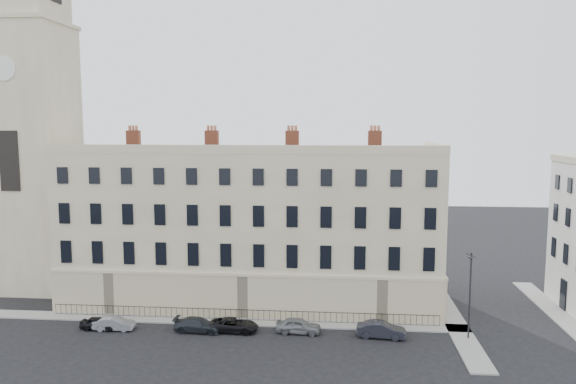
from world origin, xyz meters
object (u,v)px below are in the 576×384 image
object	(u,v)px
car_a	(99,323)
streetlamp	(470,292)
car_b	(114,323)
car_d	(234,325)
car_c	(198,325)
car_f	(381,330)
car_e	(298,326)

from	to	relation	value
car_a	streetlamp	distance (m)	31.43
car_b	car_d	bearing A→B (deg)	-90.24
car_c	car_d	world-z (taller)	car_c
car_b	car_d	xyz separation A→B (m)	(10.32, 0.55, 0.00)
car_a	car_b	bearing A→B (deg)	-88.72
car_a	car_f	world-z (taller)	car_f
car_a	car_d	bearing A→B (deg)	-86.24
car_c	car_f	size ratio (longest dim) A/B	1.02
car_c	car_e	bearing A→B (deg)	-83.96
car_b	car_d	distance (m)	10.34
car_b	car_d	world-z (taller)	car_d
car_a	car_d	xyz separation A→B (m)	(11.67, 0.55, 0.03)
car_e	car_c	bearing A→B (deg)	96.69
car_a	car_f	size ratio (longest dim) A/B	0.79
car_b	streetlamp	size ratio (longest dim) A/B	0.48
car_a	car_f	distance (m)	24.14
car_e	car_f	xyz separation A→B (m)	(6.93, -0.42, 0.02)
car_a	car_e	size ratio (longest dim) A/B	0.84
car_b	streetlamp	world-z (taller)	streetlamp
streetlamp	car_a	bearing A→B (deg)	163.58
car_b	streetlamp	distance (m)	30.08
car_f	streetlamp	xyz separation A→B (m)	(7.10, 0.19, 3.38)
car_c	car_d	size ratio (longest dim) A/B	0.99
car_b	car_e	xyz separation A→B (m)	(15.85, 0.72, 0.07)
car_b	car_c	distance (m)	7.33
streetlamp	car_f	bearing A→B (deg)	164.19
car_a	car_d	world-z (taller)	car_d
car_a	streetlamp	bearing A→B (deg)	-88.03
car_d	streetlamp	xyz separation A→B (m)	(19.56, -0.05, 3.47)
car_c	car_b	bearing A→B (deg)	94.82
car_e	car_a	bearing A→B (deg)	95.94
car_b	car_e	world-z (taller)	car_e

